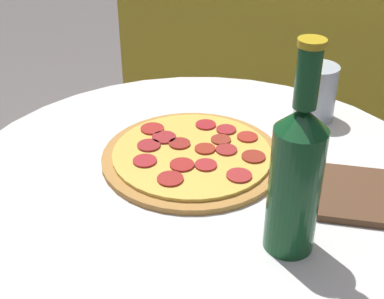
% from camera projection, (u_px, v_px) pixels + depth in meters
% --- Properties ---
extents(table, '(0.80, 0.80, 0.71)m').
position_uv_depth(table, '(200.00, 253.00, 0.93)').
color(table, silver).
rests_on(table, ground_plane).
extents(fence_panel, '(1.52, 0.04, 1.52)m').
position_uv_depth(fence_panel, '(345.00, 6.00, 1.48)').
color(fence_panel, gold).
rests_on(fence_panel, ground_plane).
extents(pizza, '(0.30, 0.30, 0.02)m').
position_uv_depth(pizza, '(192.00, 155.00, 0.89)').
color(pizza, '#B77F3D').
rests_on(pizza, table).
extents(beer_bottle, '(0.07, 0.07, 0.29)m').
position_uv_depth(beer_bottle, '(296.00, 175.00, 0.66)').
color(beer_bottle, '#144C23').
rests_on(beer_bottle, table).
extents(pizza_paddle, '(0.28, 0.17, 0.02)m').
position_uv_depth(pizza_paddle, '(384.00, 198.00, 0.79)').
color(pizza_paddle, brown).
rests_on(pizza_paddle, table).
extents(drinking_glass, '(0.08, 0.08, 0.11)m').
position_uv_depth(drinking_glass, '(316.00, 92.00, 1.00)').
color(drinking_glass, '#ADBCC6').
rests_on(drinking_glass, table).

